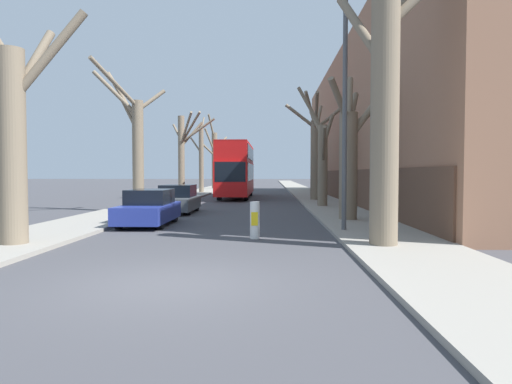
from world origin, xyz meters
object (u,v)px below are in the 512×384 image
Objects in this scene: street_tree_right_2 at (322,159)px; parked_car_0 at (149,208)px; street_tree_right_0 at (386,95)px; parked_car_1 at (178,200)px; street_tree_left_1 at (135,143)px; double_decker_bus at (236,168)px; street_tree_right_3 at (315,150)px; street_tree_left_3 at (201,157)px; traffic_bollard at (255,220)px; street_tree_right_1 at (351,151)px; street_tree_left_0 at (13,130)px; street_tree_left_2 at (183,152)px; lamp_post at (342,82)px; street_tree_left_4 at (214,157)px.

parked_car_0 is (-7.81, -9.25, -2.24)m from street_tree_right_2.
street_tree_right_0 reaches higher than parked_car_1.
street_tree_left_1 is 0.63× the size of double_decker_bus.
double_decker_bus is at bearing 143.20° from street_tree_right_3.
parked_car_0 is (2.26, -28.44, -3.03)m from street_tree_left_3.
traffic_bollard is (-3.52, -12.83, -2.33)m from street_tree_right_2.
street_tree_right_1 reaches higher than double_decker_bus.
street_tree_left_1 is 1.83× the size of parked_car_0.
street_tree_right_2 is 6.19× the size of traffic_bollard.
street_tree_right_1 reaches higher than traffic_bollard.
traffic_bollard is (6.51, 1.95, -2.64)m from street_tree_left_0.
street_tree_left_2 is 12.01m from parked_car_1.
street_tree_left_3 is at bearing 107.19° from lamp_post.
street_tree_left_3 is at bearing 95.63° from parked_car_1.
street_tree_right_2 is at bearing 74.67° from traffic_bollard.
street_tree_left_4 is 32.04m from street_tree_right_2.
street_tree_left_0 is 11.55m from street_tree_left_1.
street_tree_right_0 is (9.80, -22.29, 0.48)m from street_tree_left_2.
street_tree_right_3 is at bearing 88.16° from street_tree_right_2.
street_tree_right_0 is 10.12m from parked_car_0.
lamp_post is at bearing -92.61° from street_tree_right_3.
lamp_post is (9.11, -19.17, 1.46)m from street_tree_left_2.
lamp_post is at bearing 19.69° from street_tree_left_0.
lamp_post is 8.04× the size of traffic_bollard.
street_tree_left_1 is at bearing -162.25° from street_tree_right_2.
street_tree_right_2 is at bearing 55.85° from street_tree_left_0.
street_tree_right_0 is at bearing -25.35° from traffic_bollard.
street_tree_right_3 is 17.70m from parked_car_0.
street_tree_right_2 is (10.14, 3.25, -0.74)m from street_tree_left_1.
street_tree_right_2 is (9.71, -7.75, -0.76)m from street_tree_left_2.
street_tree_left_4 reaches higher than street_tree_right_3.
traffic_bollard is (-3.60, 1.71, -3.56)m from street_tree_right_0.
traffic_bollard is at bearing -78.43° from street_tree_left_3.
parked_car_0 is (-8.01, -15.48, -3.03)m from street_tree_right_3.
parked_car_1 is at bearing -11.50° from street_tree_left_1.
street_tree_left_2 is 0.70× the size of street_tree_left_4.
parked_car_0 is at bearing 140.16° from traffic_bollard.
street_tree_left_4 is 2.27× the size of parked_car_0.
street_tree_right_3 is at bearing 87.39° from lamp_post.
street_tree_left_1 is at bearing 168.50° from parked_car_1.
parked_car_0 is at bearing -117.35° from street_tree_right_3.
double_decker_bus is (4.17, 25.55, -0.72)m from street_tree_left_0.
street_tree_right_3 is at bearing 64.05° from street_tree_left_0.
street_tree_left_0 is 11.57m from parked_car_1.
street_tree_left_3 is 1.92× the size of parked_car_0.
street_tree_left_0 reaches higher than street_tree_right_2.
street_tree_left_4 reaches higher than lamp_post.
street_tree_left_0 is 25.90m from double_decker_bus.
street_tree_right_0 is at bearing -33.82° from parked_car_0.
parked_car_0 is 5.59m from traffic_bollard.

